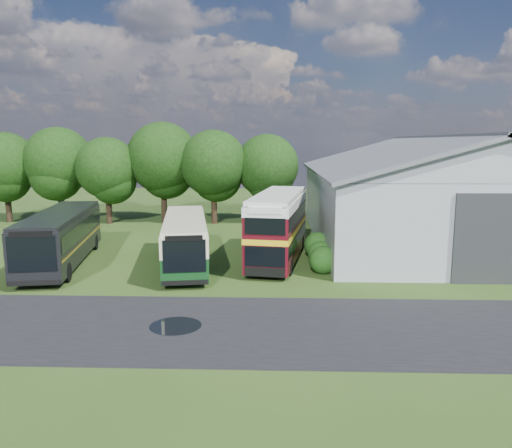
{
  "coord_description": "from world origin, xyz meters",
  "views": [
    {
      "loc": [
        2.6,
        -22.96,
        7.72
      ],
      "look_at": [
        1.53,
        8.0,
        2.59
      ],
      "focal_mm": 35.0,
      "sensor_mm": 36.0,
      "label": 1
    }
  ],
  "objects_px": {
    "storage_shed": "(433,188)",
    "bus_maroon_double": "(278,227)",
    "bus_green_single": "(185,240)",
    "bus_dark_single": "(61,237)"
  },
  "relations": [
    {
      "from": "bus_green_single",
      "to": "bus_maroon_double",
      "type": "relative_size",
      "value": 1.08
    },
    {
      "from": "storage_shed",
      "to": "bus_green_single",
      "type": "relative_size",
      "value": 2.16
    },
    {
      "from": "storage_shed",
      "to": "bus_maroon_double",
      "type": "bearing_deg",
      "value": -149.76
    },
    {
      "from": "storage_shed",
      "to": "bus_maroon_double",
      "type": "relative_size",
      "value": 2.33
    },
    {
      "from": "storage_shed",
      "to": "bus_green_single",
      "type": "distance_m",
      "value": 19.97
    },
    {
      "from": "storage_shed",
      "to": "bus_green_single",
      "type": "bearing_deg",
      "value": -154.69
    },
    {
      "from": "storage_shed",
      "to": "bus_green_single",
      "type": "xyz_separation_m",
      "value": [
        -17.9,
        -8.47,
        -2.52
      ]
    },
    {
      "from": "bus_green_single",
      "to": "bus_maroon_double",
      "type": "xyz_separation_m",
      "value": [
        5.86,
        1.44,
        0.58
      ]
    },
    {
      "from": "bus_maroon_double",
      "to": "bus_green_single",
      "type": "bearing_deg",
      "value": -157.28
    },
    {
      "from": "storage_shed",
      "to": "bus_dark_single",
      "type": "distance_m",
      "value": 27.24
    }
  ]
}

